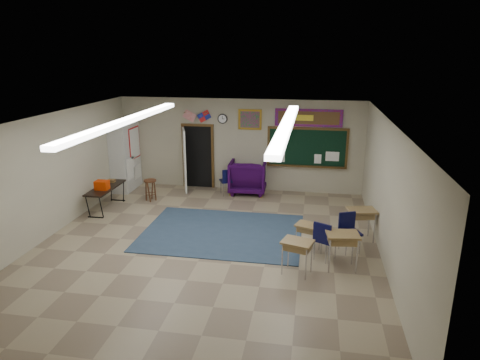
% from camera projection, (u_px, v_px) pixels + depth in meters
% --- Properties ---
extents(floor, '(9.00, 9.00, 0.00)m').
position_uv_depth(floor, '(207.00, 245.00, 10.19)').
color(floor, gray).
rests_on(floor, ground).
extents(back_wall, '(8.00, 0.04, 3.00)m').
position_uv_depth(back_wall, '(239.00, 145.00, 14.00)').
color(back_wall, '#B0A88E').
rests_on(back_wall, floor).
extents(front_wall, '(8.00, 0.04, 3.00)m').
position_uv_depth(front_wall, '(120.00, 289.00, 5.51)').
color(front_wall, '#B0A88E').
rests_on(front_wall, floor).
extents(left_wall, '(0.04, 9.00, 3.00)m').
position_uv_depth(left_wall, '(46.00, 177.00, 10.41)').
color(left_wall, '#B0A88E').
rests_on(left_wall, floor).
extents(right_wall, '(0.04, 9.00, 3.00)m').
position_uv_depth(right_wall, '(388.00, 195.00, 9.10)').
color(right_wall, '#B0A88E').
rests_on(right_wall, floor).
extents(ceiling, '(8.00, 9.00, 0.04)m').
position_uv_depth(ceiling, '(204.00, 120.00, 9.32)').
color(ceiling, silver).
rests_on(ceiling, back_wall).
extents(area_rug, '(4.00, 3.00, 0.02)m').
position_uv_depth(area_rug, '(222.00, 232.00, 10.91)').
color(area_rug, '#2D4057').
rests_on(area_rug, floor).
extents(fluorescent_strips, '(3.86, 6.00, 0.10)m').
position_uv_depth(fluorescent_strips, '(204.00, 123.00, 9.34)').
color(fluorescent_strips, white).
rests_on(fluorescent_strips, ceiling).
extents(doorway, '(1.10, 0.89, 2.16)m').
position_uv_depth(doorway, '(194.00, 157.00, 14.23)').
color(doorway, black).
rests_on(doorway, back_wall).
extents(chalkboard, '(2.55, 0.14, 1.30)m').
position_uv_depth(chalkboard, '(307.00, 149.00, 13.62)').
color(chalkboard, '#513617').
rests_on(chalkboard, back_wall).
extents(bulletin_board, '(2.10, 0.05, 0.55)m').
position_uv_depth(bulletin_board, '(309.00, 118.00, 13.34)').
color(bulletin_board, red).
rests_on(bulletin_board, back_wall).
extents(framed_art_print, '(0.75, 0.05, 0.65)m').
position_uv_depth(framed_art_print, '(250.00, 119.00, 13.67)').
color(framed_art_print, '#A97B20').
rests_on(framed_art_print, back_wall).
extents(wall_clock, '(0.32, 0.05, 0.32)m').
position_uv_depth(wall_clock, '(222.00, 119.00, 13.82)').
color(wall_clock, black).
rests_on(wall_clock, back_wall).
extents(wall_flags, '(1.16, 0.06, 0.70)m').
position_uv_depth(wall_flags, '(197.00, 114.00, 13.89)').
color(wall_flags, red).
rests_on(wall_flags, back_wall).
extents(storage_cabinet, '(0.59, 1.25, 2.20)m').
position_uv_depth(storage_cabinet, '(125.00, 157.00, 14.11)').
color(storage_cabinet, beige).
rests_on(storage_cabinet, floor).
extents(wingback_armchair, '(1.20, 1.23, 1.08)m').
position_uv_depth(wingback_armchair, '(248.00, 176.00, 13.89)').
color(wingback_armchair, '#220430').
rests_on(wingback_armchair, floor).
extents(student_chair_reading, '(0.59, 0.59, 0.88)m').
position_uv_depth(student_chair_reading, '(227.00, 181.00, 13.71)').
color(student_chair_reading, '#080932').
rests_on(student_chair_reading, floor).
extents(student_chair_desk_a, '(0.61, 0.61, 0.91)m').
position_uv_depth(student_chair_desk_a, '(326.00, 240.00, 9.39)').
color(student_chair_desk_a, '#080932').
rests_on(student_chair_desk_a, floor).
extents(student_chair_desk_b, '(0.60, 0.60, 0.90)m').
position_uv_depth(student_chair_desk_b, '(350.00, 234.00, 9.75)').
color(student_chair_desk_b, '#080932').
rests_on(student_chair_desk_b, floor).
extents(student_desk_front_left, '(0.65, 0.57, 0.65)m').
position_uv_depth(student_desk_front_left, '(308.00, 236.00, 9.82)').
color(student_desk_front_left, olive).
rests_on(student_desk_front_left, floor).
extents(student_desk_front_right, '(0.75, 0.63, 0.79)m').
position_uv_depth(student_desk_front_right, '(361.00, 223.00, 10.38)').
color(student_desk_front_right, olive).
rests_on(student_desk_front_right, floor).
extents(student_desk_back_left, '(0.72, 0.61, 0.73)m').
position_uv_depth(student_desk_back_left, '(297.00, 255.00, 8.79)').
color(student_desk_back_left, olive).
rests_on(student_desk_back_left, floor).
extents(student_desk_back_right, '(0.73, 0.59, 0.81)m').
position_uv_depth(student_desk_back_right, '(342.00, 249.00, 8.98)').
color(student_desk_back_right, olive).
rests_on(student_desk_back_right, floor).
extents(folding_table, '(0.55, 1.63, 0.93)m').
position_uv_depth(folding_table, '(106.00, 197.00, 12.45)').
color(folding_table, black).
rests_on(folding_table, floor).
extents(wooden_stool, '(0.38, 0.38, 0.67)m').
position_uv_depth(wooden_stool, '(151.00, 190.00, 13.17)').
color(wooden_stool, '#542D19').
rests_on(wooden_stool, floor).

